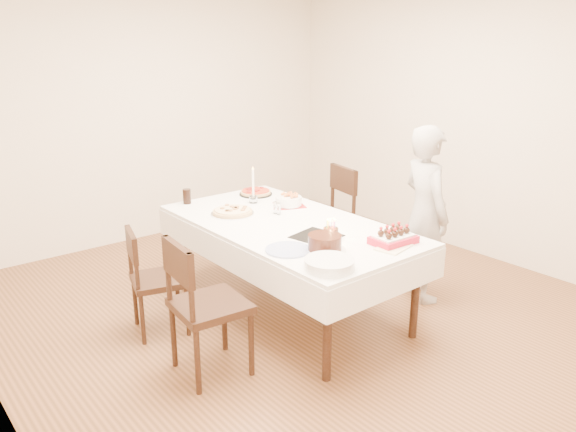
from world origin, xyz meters
TOP-DOWN VIEW (x-y plane):
  - floor at (0.00, 0.00)m, footprint 5.00×5.00m
  - wall_back at (0.00, 2.50)m, footprint 4.50×0.04m
  - wall_right at (2.25, 0.00)m, footprint 0.04×5.00m
  - dining_table at (-0.09, 0.08)m, footprint 1.74×2.39m
  - chair_right_savory at (0.77, 0.59)m, footprint 0.58×0.58m
  - chair_left_savory at (-1.05, 0.43)m, footprint 0.52×0.52m
  - chair_left_dessert at (-1.05, -0.29)m, footprint 0.53×0.53m
  - person at (0.96, -0.44)m, footprint 0.52×0.63m
  - pizza_white at (-0.30, 0.55)m, footprint 0.36×0.36m
  - pizza_pepperoni at (0.21, 0.93)m, footprint 0.34×0.34m
  - red_placemat at (0.23, 0.45)m, footprint 0.32×0.32m
  - pasta_bowl at (0.21, 0.45)m, footprint 0.23×0.23m
  - taper_candle at (0.03, 0.72)m, footprint 0.09×0.09m
  - shaker_pair at (-0.01, 0.30)m, footprint 0.09×0.09m
  - cola_glass at (-0.43, 1.07)m, footprint 0.09×0.09m
  - layer_cake at (-0.28, -0.55)m, footprint 0.38×0.38m
  - cake_board at (-0.13, -0.30)m, footprint 0.36×0.36m
  - birthday_cake at (-0.06, -0.38)m, footprint 0.12×0.12m
  - strawberry_box at (0.20, -0.75)m, footprint 0.33×0.23m
  - box_lid at (0.13, -0.81)m, footprint 0.29×0.22m
  - plate_stack at (-0.47, -0.80)m, footprint 0.34×0.34m
  - china_plate at (-0.47, -0.38)m, footprint 0.38×0.38m

SIDE VIEW (x-z plane):
  - floor at x=0.00m, z-range 0.00..0.00m
  - dining_table at x=-0.09m, z-range 0.00..0.75m
  - chair_left_savory at x=-1.05m, z-range 0.00..0.83m
  - chair_left_dessert at x=-1.05m, z-range 0.00..0.96m
  - chair_right_savory at x=0.77m, z-range 0.00..0.98m
  - person at x=0.96m, z-range 0.00..1.49m
  - red_placemat at x=0.23m, z-range 0.75..0.75m
  - cake_board at x=-0.13m, z-range 0.74..0.76m
  - box_lid at x=0.13m, z-range 0.74..0.76m
  - china_plate at x=-0.47m, z-range 0.75..0.76m
  - pizza_white at x=-0.30m, z-range 0.75..0.79m
  - pizza_pepperoni at x=0.21m, z-range 0.75..0.79m
  - plate_stack at x=-0.47m, z-range 0.75..0.82m
  - strawberry_box at x=0.20m, z-range 0.75..0.83m
  - pasta_bowl at x=0.21m, z-range 0.76..0.83m
  - shaker_pair at x=-0.01m, z-range 0.75..0.85m
  - layer_cake at x=-0.28m, z-range 0.75..0.87m
  - cola_glass at x=-0.43m, z-range 0.75..0.88m
  - birthday_cake at x=-0.06m, z-range 0.76..0.89m
  - taper_candle at x=0.03m, z-range 0.75..1.08m
  - wall_back at x=0.00m, z-range 0.00..2.70m
  - wall_right at x=2.25m, z-range 0.00..2.70m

